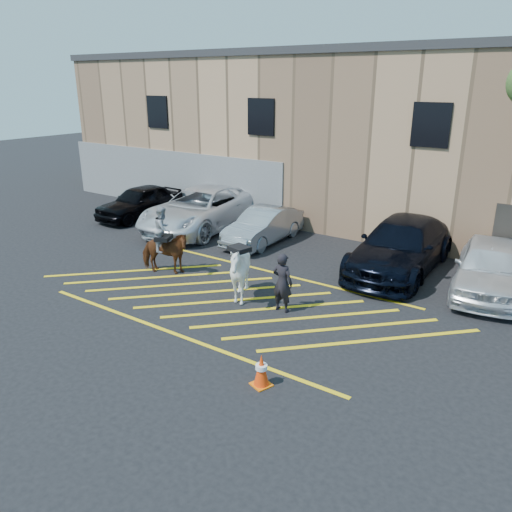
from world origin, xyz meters
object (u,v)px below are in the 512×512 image
Objects in this scene: car_black_suv at (140,202)px; car_silver_sedan at (263,226)px; car_blue_suv at (401,246)px; saddled_white at (240,272)px; handler at (282,283)px; traffic_cone at (261,370)px; car_white_pickup at (201,209)px; mounted_bay at (164,247)px; car_white_suv at (489,267)px.

car_black_suv reaches higher than car_silver_sedan.
car_blue_suv is 3.06× the size of saddled_white.
handler is 2.29× the size of traffic_cone.
car_white_pickup is 5.27m from mounted_bay.
car_white_suv is at bearing -7.30° from car_blue_suv.
mounted_bay is 1.19× the size of saddled_white.
traffic_cone is at bearing -31.73° from car_black_suv.
car_white_pickup is 2.78× the size of mounted_bay.
car_white_pickup is 3.25m from car_silver_sedan.
mounted_bay reaches higher than handler.
saddled_white is at bearing -148.30° from car_white_suv.
mounted_bay is at bearing 150.21° from traffic_cone.
car_silver_sedan is at bearing -51.62° from handler.
mounted_bay reaches higher than traffic_cone.
car_blue_suv is 5.85m from saddled_white.
handler is at bearing 114.87° from traffic_cone.
saddled_white reaches higher than traffic_cone.
handler reaches higher than car_black_suv.
car_white_pickup is at bearing 178.84° from car_blue_suv.
car_white_suv is 10.07m from mounted_bay.
car_silver_sedan is 5.58m from saddled_white.
saddled_white reaches higher than handler.
car_white_pickup is 8.63m from handler.
car_white_pickup is at bearing 170.67° from car_white_suv.
car_white_suv is at bearing -133.70° from handler.
car_silver_sedan is 9.80m from traffic_cone.
saddled_white is at bearing -64.64° from car_silver_sedan.
saddled_white is at bearing -121.57° from car_blue_suv.
car_white_suv reaches higher than car_silver_sedan.
car_silver_sedan is 2.44× the size of handler.
car_white_pickup is at bearing 136.34° from traffic_cone.
mounted_bay is (5.97, -4.52, 0.17)m from car_black_suv.
car_black_suv is 5.99× the size of traffic_cone.
car_white_pickup reaches higher than car_white_suv.
handler is at bearing -40.80° from car_white_pickup.
traffic_cone is (2.89, -3.19, -0.53)m from saddled_white.
mounted_bay is (-6.28, -4.67, 0.07)m from car_blue_suv.
car_white_pickup is 1.08× the size of car_blue_suv.
handler is 1.36m from saddled_white.
car_white_pickup is 1.54× the size of car_silver_sedan.
saddled_white is (-2.97, -5.04, 0.05)m from car_blue_suv.
handler is at bearing -109.26° from car_blue_suv.
car_white_suv is (2.79, -0.30, -0.05)m from car_blue_suv.
car_blue_suv is 1.25× the size of car_white_suv.
car_silver_sedan is 5.47m from car_blue_suv.
car_blue_suv is at bearing 166.03° from car_white_suv.
handler reaches higher than car_silver_sedan.
car_white_suv reaches higher than traffic_cone.
car_white_pickup is at bearing 138.66° from saddled_white.
mounted_bay is at bearing -2.95° from handler.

